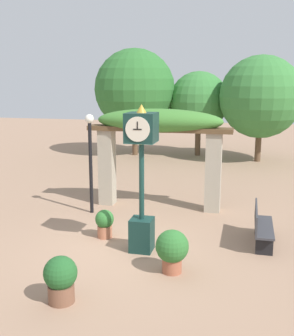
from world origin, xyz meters
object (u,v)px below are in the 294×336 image
object	(u,v)px
park_bench	(261,226)
potted_plant_near_left	(105,223)
pedestal_clock	(142,172)
potted_plant_far_left	(172,249)
lamp_post	(90,149)
potted_plant_near_right	(61,278)

from	to	relation	value
park_bench	potted_plant_near_left	bearing A→B (deg)	97.44
pedestal_clock	potted_plant_far_left	world-z (taller)	pedestal_clock
potted_plant_near_left	potted_plant_far_left	distance (m)	2.46
potted_plant_near_left	lamp_post	world-z (taller)	lamp_post
potted_plant_near_right	park_bench	distance (m)	4.96
potted_plant_near_right	potted_plant_far_left	size ratio (longest dim) A/B	0.95
park_bench	lamp_post	bearing A→B (deg)	74.54
potted_plant_near_left	potted_plant_near_right	xyz separation A→B (m)	(0.29, -3.10, 0.07)
potted_plant_far_left	lamp_post	bearing A→B (deg)	132.05
potted_plant_far_left	lamp_post	size ratio (longest dim) A/B	0.31
potted_plant_near_right	pedestal_clock	bearing A→B (deg)	72.44
potted_plant_near_right	park_bench	world-z (taller)	park_bench
lamp_post	potted_plant_far_left	bearing A→B (deg)	-47.95
potted_plant_far_left	pedestal_clock	bearing A→B (deg)	132.84
pedestal_clock	potted_plant_near_right	bearing A→B (deg)	-107.56
pedestal_clock	potted_plant_near_right	distance (m)	2.99
potted_plant_near_right	potted_plant_far_left	bearing A→B (deg)	43.87
potted_plant_near_left	potted_plant_far_left	size ratio (longest dim) A/B	0.79
pedestal_clock	lamp_post	size ratio (longest dim) A/B	1.15
pedestal_clock	potted_plant_near_left	world-z (taller)	pedestal_clock
park_bench	pedestal_clock	bearing A→B (deg)	111.90
park_bench	potted_plant_far_left	bearing A→B (deg)	138.39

